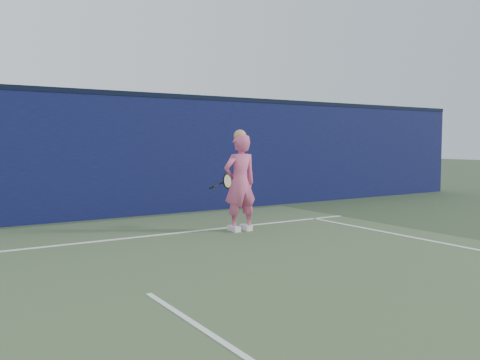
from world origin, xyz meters
TOP-DOWN VIEW (x-y plane):
  - ground at (0.00, 0.00)m, footprint 80.00×80.00m
  - backstop_wall at (0.00, 6.50)m, footprint 24.00×0.40m
  - wall_cap at (0.00, 6.50)m, footprint 24.00×0.42m
  - player at (2.79, 3.64)m, footprint 0.63×0.42m
  - racket at (2.79, 4.11)m, footprint 0.54×0.17m
  - court_lines at (0.00, -0.33)m, footprint 11.00×12.04m

SIDE VIEW (x-z plane):
  - ground at x=0.00m, z-range 0.00..0.00m
  - court_lines at x=0.00m, z-range 0.01..0.01m
  - racket at x=2.79m, z-range 0.69..0.99m
  - player at x=2.79m, z-range -0.03..1.74m
  - backstop_wall at x=0.00m, z-range 0.00..2.50m
  - wall_cap at x=0.00m, z-range 2.50..2.60m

